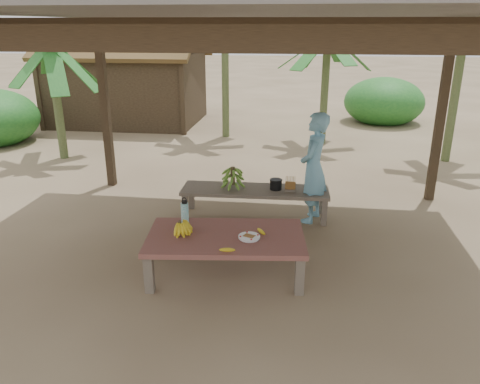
# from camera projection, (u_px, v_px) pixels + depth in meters

# --- Properties ---
(ground) EXTENTS (80.00, 80.00, 0.00)m
(ground) POSITION_uv_depth(u_px,v_px,m) (249.00, 250.00, 6.12)
(ground) COLOR brown
(ground) RESTS_ON ground
(pavilion) EXTENTS (6.60, 5.60, 2.95)m
(pavilion) POSITION_uv_depth(u_px,v_px,m) (249.00, 25.00, 5.17)
(pavilion) COLOR black
(pavilion) RESTS_ON ground
(work_table) EXTENTS (1.90, 1.19, 0.50)m
(work_table) POSITION_uv_depth(u_px,v_px,m) (226.00, 240.00, 5.40)
(work_table) COLOR brown
(work_table) RESTS_ON ground
(bench) EXTENTS (2.22, 0.67, 0.45)m
(bench) POSITION_uv_depth(u_px,v_px,m) (255.00, 192.00, 7.05)
(bench) COLOR brown
(bench) RESTS_ON ground
(ripe_banana_bunch) EXTENTS (0.33, 0.30, 0.17)m
(ripe_banana_bunch) POSITION_uv_depth(u_px,v_px,m) (180.00, 226.00, 5.40)
(ripe_banana_bunch) COLOR yellow
(ripe_banana_bunch) RESTS_ON work_table
(plate) EXTENTS (0.25, 0.25, 0.04)m
(plate) POSITION_uv_depth(u_px,v_px,m) (249.00, 237.00, 5.29)
(plate) COLOR white
(plate) RESTS_ON work_table
(loose_banana_front) EXTENTS (0.18, 0.12, 0.04)m
(loose_banana_front) POSITION_uv_depth(u_px,v_px,m) (227.00, 250.00, 4.98)
(loose_banana_front) COLOR yellow
(loose_banana_front) RESTS_ON work_table
(loose_banana_side) EXTENTS (0.14, 0.14, 0.04)m
(loose_banana_side) POSITION_uv_depth(u_px,v_px,m) (261.00, 231.00, 5.42)
(loose_banana_side) COLOR yellow
(loose_banana_side) RESTS_ON work_table
(water_flask) EXTENTS (0.09, 0.09, 0.34)m
(water_flask) POSITION_uv_depth(u_px,v_px,m) (185.00, 213.00, 5.65)
(water_flask) COLOR #39ADB3
(water_flask) RESTS_ON work_table
(green_banana_stalk) EXTENTS (0.31, 0.31, 0.35)m
(green_banana_stalk) POSITION_uv_depth(u_px,v_px,m) (233.00, 177.00, 7.01)
(green_banana_stalk) COLOR #598C2D
(green_banana_stalk) RESTS_ON bench
(cooking_pot) EXTENTS (0.18, 0.18, 0.15)m
(cooking_pot) POSITION_uv_depth(u_px,v_px,m) (276.00, 185.00, 6.99)
(cooking_pot) COLOR black
(cooking_pot) RESTS_ON bench
(skewer_rack) EXTENTS (0.18, 0.09, 0.24)m
(skewer_rack) POSITION_uv_depth(u_px,v_px,m) (290.00, 184.00, 6.90)
(skewer_rack) COLOR #A57F47
(skewer_rack) RESTS_ON bench
(woman) EXTENTS (0.54, 0.68, 1.63)m
(woman) POSITION_uv_depth(u_px,v_px,m) (314.00, 168.00, 6.80)
(woman) COLOR #6CADCC
(woman) RESTS_ON ground
(hut) EXTENTS (4.40, 3.43, 2.85)m
(hut) POSITION_uv_depth(u_px,v_px,m) (129.00, 85.00, 13.77)
(hut) COLOR black
(hut) RESTS_ON ground
(banana_plant_ne) EXTENTS (1.80, 1.80, 3.40)m
(banana_plant_ne) POSITION_uv_depth(u_px,v_px,m) (467.00, 18.00, 9.14)
(banana_plant_ne) COLOR #596638
(banana_plant_ne) RESTS_ON ground
(banana_plant_n) EXTENTS (1.80, 1.80, 2.79)m
(banana_plant_n) POSITION_uv_depth(u_px,v_px,m) (327.00, 46.00, 10.84)
(banana_plant_n) COLOR #596638
(banana_plant_n) RESTS_ON ground
(banana_plant_nw) EXTENTS (1.80, 1.80, 3.81)m
(banana_plant_nw) POSITION_uv_depth(u_px,v_px,m) (225.00, 1.00, 11.18)
(banana_plant_nw) COLOR #596638
(banana_plant_nw) RESTS_ON ground
(banana_plant_w) EXTENTS (1.80, 1.80, 2.59)m
(banana_plant_w) POSITION_uv_depth(u_px,v_px,m) (52.00, 59.00, 9.62)
(banana_plant_w) COLOR #596638
(banana_plant_w) RESTS_ON ground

